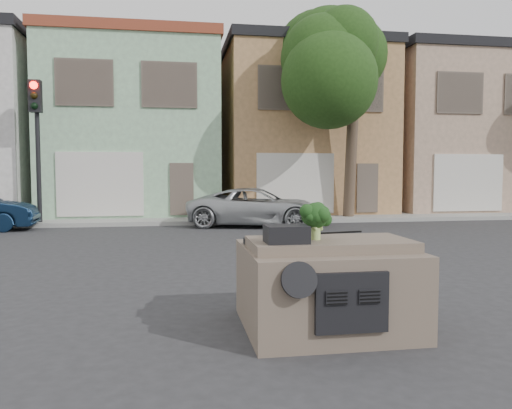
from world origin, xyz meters
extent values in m
plane|color=#303033|center=(0.00, 0.00, 0.00)|extent=(120.00, 120.00, 0.00)
cube|color=gray|center=(0.00, 10.50, 0.07)|extent=(40.00, 3.00, 0.15)
cube|color=#97C39A|center=(-3.50, 14.50, 3.77)|extent=(7.20, 8.20, 7.55)
cube|color=#AF8153|center=(4.00, 14.50, 3.77)|extent=(7.20, 8.20, 7.55)
cube|color=tan|center=(11.50, 14.50, 3.77)|extent=(7.20, 8.20, 7.55)
imported|color=#ACAFB3|center=(1.06, 8.34, 0.00)|extent=(5.28, 3.51, 1.35)
cube|color=black|center=(-6.50, 9.50, 2.55)|extent=(0.40, 0.40, 5.10)
cube|color=#214014|center=(5.00, 9.80, 4.25)|extent=(4.40, 4.00, 8.50)
cube|color=brown|center=(0.00, -3.00, 0.56)|extent=(2.00, 1.80, 1.12)
cube|color=black|center=(-0.58, -3.35, 1.22)|extent=(0.48, 0.38, 0.20)
cube|color=black|center=(0.28, -2.62, 1.13)|extent=(0.69, 0.15, 0.02)
cube|color=#153412|center=(-0.18, -3.16, 1.35)|extent=(0.51, 0.51, 0.46)
camera|label=1|loc=(-1.84, -8.86, 1.93)|focal=35.00mm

